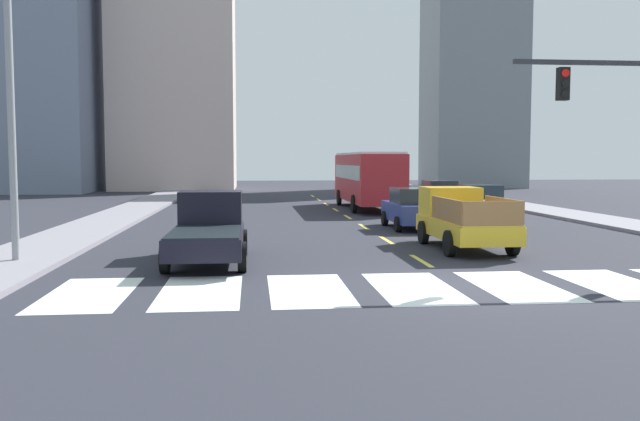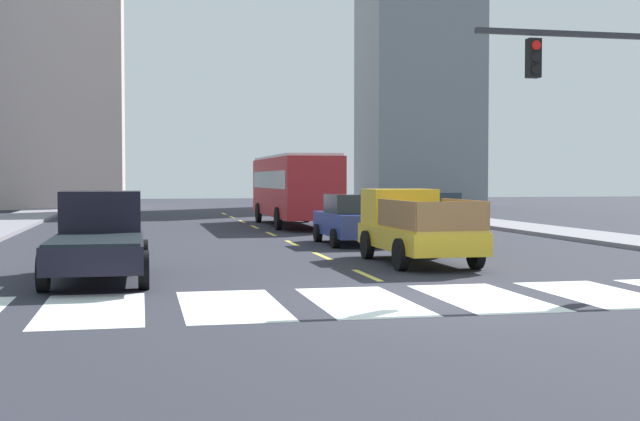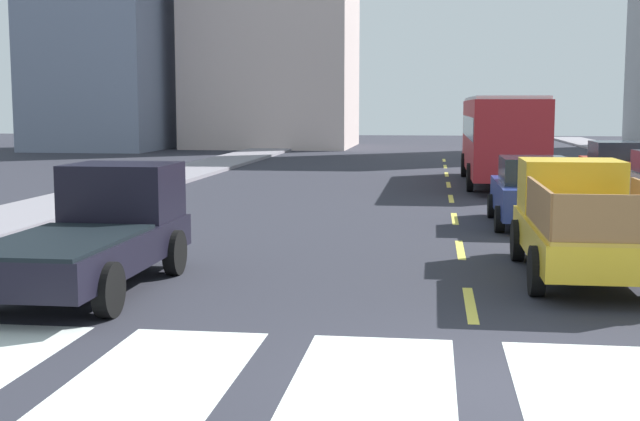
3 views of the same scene
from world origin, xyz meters
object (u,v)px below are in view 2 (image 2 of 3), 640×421
object	(u,v)px
city_bus	(294,185)
sedan_mid	(431,214)
sedan_far	(382,208)
pickup_dark	(99,238)
sedan_near_left	(352,219)
pickup_stakebed	(413,228)

from	to	relation	value
city_bus	sedan_mid	world-z (taller)	city_bus
sedan_far	sedan_mid	world-z (taller)	same
pickup_dark	sedan_far	bearing A→B (deg)	55.12
city_bus	pickup_dark	bearing A→B (deg)	-112.98
sedan_far	sedan_near_left	distance (m)	10.87
sedan_far	sedan_near_left	bearing A→B (deg)	-110.37
pickup_stakebed	pickup_dark	xyz separation A→B (m)	(-8.12, -2.17, -0.02)
sedan_near_left	sedan_mid	distance (m)	5.32
pickup_dark	sedan_mid	xyz separation A→B (m)	(12.05, 11.81, -0.06)
pickup_stakebed	pickup_dark	bearing A→B (deg)	-164.73
pickup_dark	sedan_far	world-z (taller)	pickup_dark
pickup_dark	sedan_near_left	bearing A→B (deg)	44.47
sedan_near_left	sedan_mid	bearing A→B (deg)	41.07
pickup_stakebed	sedan_near_left	xyz separation A→B (m)	(-0.14, 6.22, -0.08)
sedan_near_left	sedan_mid	size ratio (longest dim) A/B	1.00
city_bus	pickup_stakebed	bearing A→B (deg)	-90.68
sedan_mid	sedan_far	bearing A→B (deg)	88.33
pickup_dark	sedan_mid	world-z (taller)	pickup_dark
sedan_near_left	city_bus	bearing A→B (deg)	90.79
sedan_far	sedan_near_left	world-z (taller)	same
sedan_near_left	sedan_mid	world-z (taller)	same
city_bus	sedan_near_left	xyz separation A→B (m)	(-0.05, -11.47, -1.09)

